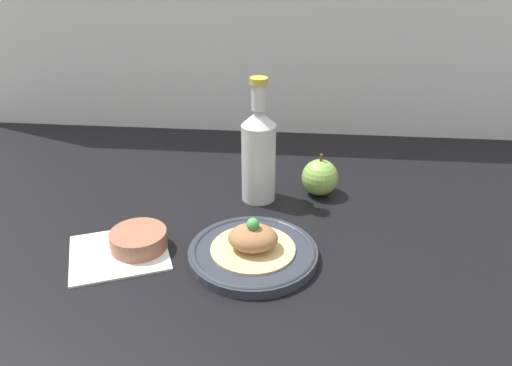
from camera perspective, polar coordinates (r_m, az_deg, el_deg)
ground_plane at (r=93.01cm, az=1.47°, el=-7.02°), size 180.00×110.00×4.00cm
plate at (r=85.50cm, az=-0.35°, el=-7.95°), size 22.06×22.06×1.98cm
plated_food at (r=84.08cm, az=-0.35°, el=-6.55°), size 14.43×14.43×6.13cm
cider_bottle at (r=99.49cm, az=0.30°, el=3.50°), size 6.90×6.90×25.49cm
apple at (r=104.86cm, az=7.31°, el=0.64°), size 7.63×7.63×9.09cm
napkin at (r=90.03cm, az=-15.39°, el=-7.57°), size 20.86×20.12×0.80cm
dipping_bowl at (r=89.61cm, az=-13.26°, el=-6.41°), size 9.85×9.85×3.52cm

